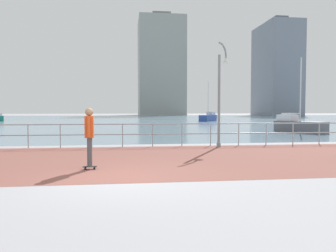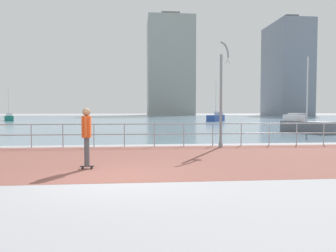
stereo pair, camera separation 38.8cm
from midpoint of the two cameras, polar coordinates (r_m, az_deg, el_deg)
ground at (r=48.38m, az=-5.92°, el=0.75°), size 220.00×220.00×0.00m
brick_paving at (r=11.63m, az=-7.33°, el=-5.70°), size 28.00×7.70×0.01m
harbor_water at (r=60.37m, az=-5.83°, el=1.15°), size 180.00×88.00×0.00m
waterfront_railing at (r=15.38m, az=-6.89°, el=-0.82°), size 25.25×0.06×1.09m
lamppost at (r=15.46m, az=10.29°, el=6.31°), size 0.69×0.63×4.84m
skateboarder at (r=9.73m, az=-12.87°, el=-1.08°), size 0.40×0.55×1.77m
sailboat_gray at (r=51.44m, az=8.58°, el=1.51°), size 3.62×4.40×6.18m
sailboat_red at (r=57.99m, az=-25.78°, el=1.32°), size 2.58×3.94×5.32m
sailboat_navy at (r=26.84m, az=23.10°, el=0.06°), size 2.65×4.22×5.68m
tower_beige at (r=113.90m, az=0.43°, el=10.17°), size 15.24×16.16×34.35m
tower_concrete at (r=112.50m, az=20.02°, el=9.23°), size 10.28×17.38×30.97m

